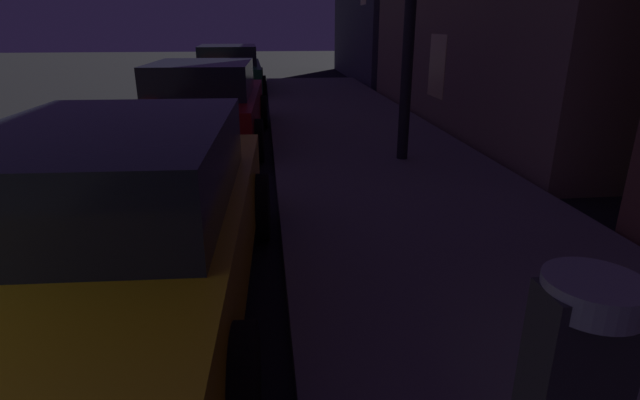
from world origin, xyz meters
TOP-DOWN VIEW (x-y plane):
  - car_yellow_cab at (2.85, 2.71)m, footprint 2.11×4.24m
  - car_red at (2.85, 8.30)m, footprint 2.20×4.38m
  - car_green at (2.85, 15.16)m, footprint 2.23×4.54m

SIDE VIEW (x-z plane):
  - car_red at x=2.85m, z-range -0.01..1.42m
  - car_yellow_cab at x=2.85m, z-range 0.00..1.43m
  - car_green at x=2.85m, z-range 0.00..1.43m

